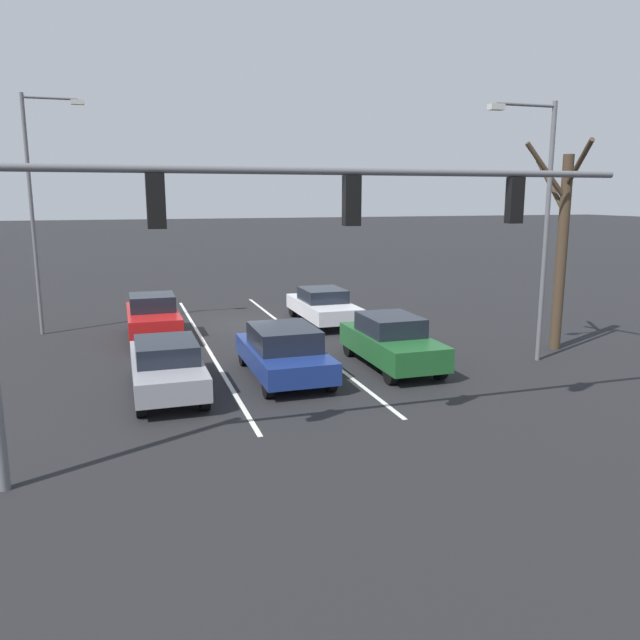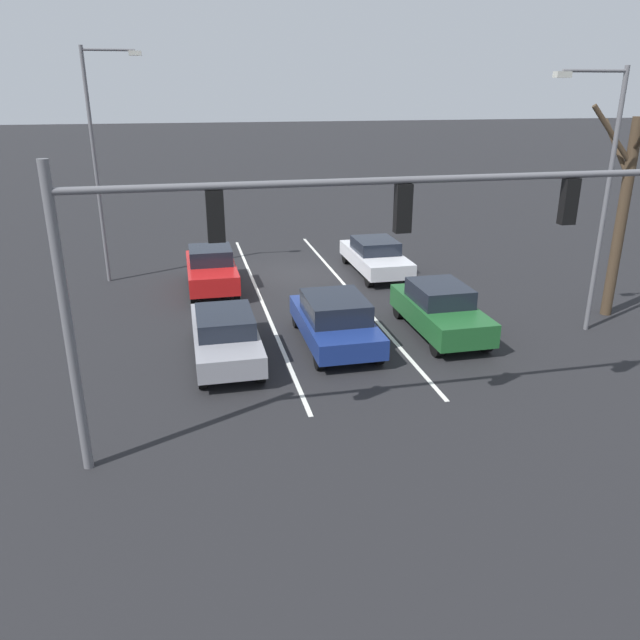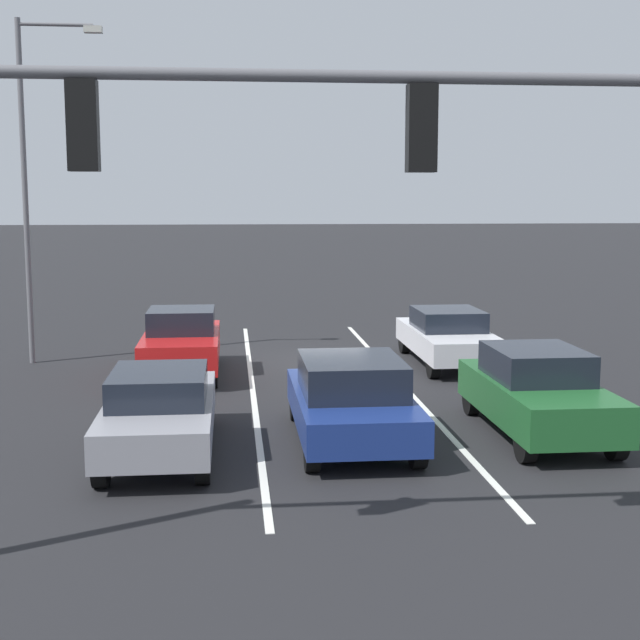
{
  "view_description": "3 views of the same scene",
  "coord_description": "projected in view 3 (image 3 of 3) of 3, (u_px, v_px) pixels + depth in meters",
  "views": [
    {
      "loc": [
        4.33,
        24.17,
        5.06
      ],
      "look_at": [
        -1.2,
        6.94,
        1.45
      ],
      "focal_mm": 35.0,
      "sensor_mm": 36.0,
      "label": 1
    },
    {
      "loc": [
        4.3,
        24.33,
        7.18
      ],
      "look_at": [
        0.79,
        8.71,
        1.2
      ],
      "focal_mm": 35.0,
      "sensor_mm": 36.0,
      "label": 2
    },
    {
      "loc": [
        2.16,
        22.59,
        4.22
      ],
      "look_at": [
        0.56,
        6.81,
        2.03
      ],
      "focal_mm": 50.0,
      "sensor_mm": 36.0,
      "label": 3
    }
  ],
  "objects": [
    {
      "name": "car_red_rightlane_second",
      "position": [
        182.0,
        342.0,
        21.25
      ],
      "size": [
        1.76,
        4.26,
        1.58
      ],
      "color": "red",
      "rests_on": "ground_plane"
    },
    {
      "name": "traffic_signal_gantry",
      "position": [
        227.0,
        169.0,
        9.6
      ],
      "size": [
        12.6,
        0.37,
        6.06
      ],
      "color": "slate",
      "rests_on": "ground_plane"
    },
    {
      "name": "car_silver_leftlane_second",
      "position": [
        448.0,
        336.0,
        22.64
      ],
      "size": [
        1.82,
        4.65,
        1.41
      ],
      "color": "silver",
      "rests_on": "ground_plane"
    },
    {
      "name": "ground_plane",
      "position": [
        315.0,
        362.0,
        23.06
      ],
      "size": [
        240.0,
        240.0,
        0.0
      ],
      "primitive_type": "plane",
      "color": "black"
    },
    {
      "name": "lane_stripe_left_divider",
      "position": [
        401.0,
        383.0,
        20.36
      ],
      "size": [
        0.12,
        17.82,
        0.01
      ],
      "primitive_type": "cube",
      "color": "silver",
      "rests_on": "ground_plane"
    },
    {
      "name": "car_darkgreen_leftlane_front",
      "position": [
        537.0,
        392.0,
        15.87
      ],
      "size": [
        1.76,
        4.35,
        1.55
      ],
      "color": "#1E5928",
      "rests_on": "ground_plane"
    },
    {
      "name": "lane_stripe_center_divider",
      "position": [
        252.0,
        386.0,
        20.02
      ],
      "size": [
        0.12,
        17.82,
        0.01
      ],
      "primitive_type": "cube",
      "color": "silver",
      "rests_on": "ground_plane"
    },
    {
      "name": "car_gray_rightlane_front",
      "position": [
        160.0,
        410.0,
        14.69
      ],
      "size": [
        1.74,
        4.58,
        1.41
      ],
      "color": "gray",
      "rests_on": "ground_plane"
    },
    {
      "name": "street_lamp_right_shoulder",
      "position": [
        33.0,
        169.0,
        22.25
      ],
      "size": [
        2.1,
        0.24,
        8.58
      ],
      "color": "slate",
      "rests_on": "ground_plane"
    },
    {
      "name": "car_navy_midlane_front",
      "position": [
        351.0,
        399.0,
        15.39
      ],
      "size": [
        1.93,
        4.39,
        1.48
      ],
      "color": "navy",
      "rests_on": "ground_plane"
    }
  ]
}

